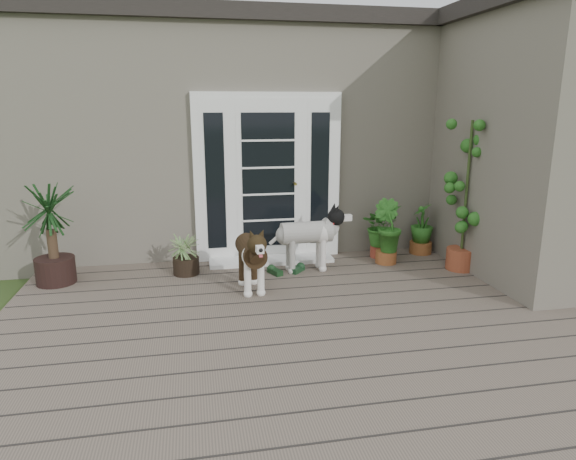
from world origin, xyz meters
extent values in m
cube|color=#6B5B4C|center=(0.00, 0.40, 0.06)|extent=(6.20, 4.60, 0.12)
cube|color=#665E54|center=(0.00, 4.65, 1.55)|extent=(7.40, 4.00, 3.10)
cube|color=#2D2826|center=(0.00, 4.65, 3.20)|extent=(7.60, 4.20, 0.20)
cube|color=#665E54|center=(2.90, 1.50, 1.55)|extent=(1.60, 2.40, 3.10)
cube|color=#2D2826|center=(2.90, 1.50, 3.20)|extent=(1.80, 2.60, 0.20)
cube|color=white|center=(-0.20, 2.60, 1.19)|extent=(1.90, 0.14, 2.15)
cube|color=white|center=(-0.20, 2.40, 0.14)|extent=(1.60, 0.40, 0.05)
imported|color=#17521B|center=(1.26, 2.34, 0.44)|extent=(0.69, 0.69, 0.64)
imported|color=#215919|center=(1.25, 2.06, 0.43)|extent=(0.56, 0.56, 0.61)
imported|color=#2A621C|center=(1.89, 2.40, 0.40)|extent=(0.48, 0.48, 0.56)
camera|label=1|loc=(-1.17, -3.79, 2.11)|focal=31.29mm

